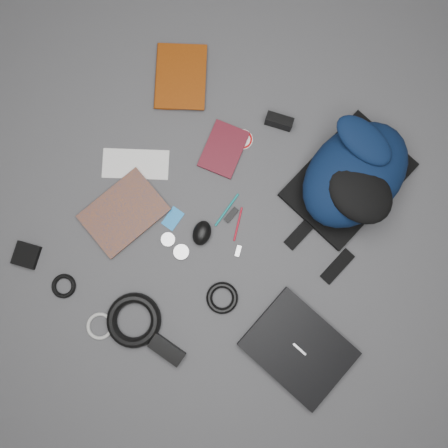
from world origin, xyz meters
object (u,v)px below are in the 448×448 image
at_px(backpack, 355,175).
at_px(comic_book, 106,192).
at_px(laptop, 299,348).
at_px(power_brick, 167,350).
at_px(dvd_case, 224,149).
at_px(textbook_red, 156,76).
at_px(compact_camera, 279,121).
at_px(mouse, 202,233).
at_px(pouch, 26,255).

relative_size(backpack, comic_book, 1.69).
bearing_deg(laptop, power_brick, -137.70).
relative_size(dvd_case, power_brick, 1.48).
xyz_separation_m(comic_book, dvd_case, (0.33, 0.32, -0.00)).
bearing_deg(backpack, dvd_case, -150.79).
xyz_separation_m(textbook_red, comic_book, (0.02, -0.47, -0.00)).
distance_m(laptop, compact_camera, 0.82).
relative_size(comic_book, mouse, 3.09).
relative_size(dvd_case, compact_camera, 1.88).
xyz_separation_m(compact_camera, mouse, (-0.09, -0.49, -0.00)).
bearing_deg(comic_book, textbook_red, 118.20).
relative_size(comic_book, pouch, 3.31).
distance_m(backpack, pouch, 1.20).
xyz_separation_m(textbook_red, pouch, (-0.15, -0.80, -0.00)).
xyz_separation_m(power_brick, pouch, (-0.60, 0.10, -0.00)).
bearing_deg(comic_book, mouse, 26.16).
height_order(laptop, pouch, laptop).
bearing_deg(laptop, comic_book, -177.20).
height_order(backpack, dvd_case, backpack).
height_order(comic_book, power_brick, power_brick).
bearing_deg(power_brick, comic_book, 146.84).
bearing_deg(compact_camera, backpack, -22.97).
bearing_deg(compact_camera, textbook_red, 176.14).
bearing_deg(mouse, comic_book, 173.65).
bearing_deg(dvd_case, comic_book, -137.13).
relative_size(laptop, dvd_case, 1.81).
distance_m(dvd_case, power_brick, 0.75).
xyz_separation_m(backpack, compact_camera, (-0.32, 0.10, -0.07)).
bearing_deg(textbook_red, dvd_case, -45.29).
bearing_deg(dvd_case, textbook_red, 154.93).
relative_size(laptop, comic_book, 1.22).
distance_m(comic_book, dvd_case, 0.46).
bearing_deg(pouch, textbook_red, 79.41).
distance_m(laptop, mouse, 0.53).
height_order(mouse, power_brick, mouse).
relative_size(comic_book, power_brick, 2.20).
distance_m(backpack, mouse, 0.57).
bearing_deg(dvd_case, mouse, -81.56).
bearing_deg(backpack, textbook_red, -165.55).
height_order(mouse, pouch, mouse).
bearing_deg(power_brick, backpack, 77.43).
height_order(dvd_case, pouch, pouch).
height_order(laptop, power_brick, laptop).
distance_m(laptop, textbook_red, 1.12).
distance_m(laptop, comic_book, 0.89).
bearing_deg(textbook_red, mouse, -71.07).
relative_size(dvd_case, pouch, 2.23).
distance_m(mouse, pouch, 0.64).
xyz_separation_m(laptop, dvd_case, (-0.53, 0.55, -0.01)).
relative_size(backpack, power_brick, 3.71).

